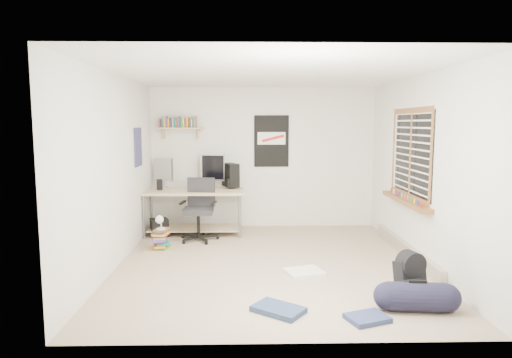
{
  "coord_description": "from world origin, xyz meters",
  "views": [
    {
      "loc": [
        -0.31,
        -5.93,
        1.87
      ],
      "look_at": [
        -0.17,
        0.15,
        1.12
      ],
      "focal_mm": 32.0,
      "sensor_mm": 36.0,
      "label": 1
    }
  ],
  "objects_px": {
    "office_chair": "(198,210)",
    "backpack": "(410,279)",
    "duffel_bag": "(417,298)",
    "book_stack": "(160,240)",
    "desk": "(194,213)"
  },
  "relations": [
    {
      "from": "office_chair",
      "to": "backpack",
      "type": "bearing_deg",
      "value": -36.17
    },
    {
      "from": "office_chair",
      "to": "duffel_bag",
      "type": "bearing_deg",
      "value": -41.04
    },
    {
      "from": "backpack",
      "to": "duffel_bag",
      "type": "height_order",
      "value": "duffel_bag"
    },
    {
      "from": "backpack",
      "to": "book_stack",
      "type": "height_order",
      "value": "backpack"
    },
    {
      "from": "desk",
      "to": "backpack",
      "type": "height_order",
      "value": "desk"
    },
    {
      "from": "backpack",
      "to": "duffel_bag",
      "type": "xyz_separation_m",
      "value": [
        -0.07,
        -0.38,
        -0.06
      ]
    },
    {
      "from": "desk",
      "to": "book_stack",
      "type": "distance_m",
      "value": 1.07
    },
    {
      "from": "desk",
      "to": "office_chair",
      "type": "xyz_separation_m",
      "value": [
        0.12,
        -0.43,
        0.12
      ]
    },
    {
      "from": "backpack",
      "to": "office_chair",
      "type": "bearing_deg",
      "value": 119.02
    },
    {
      "from": "duffel_bag",
      "to": "book_stack",
      "type": "relative_size",
      "value": 1.19
    },
    {
      "from": "duffel_bag",
      "to": "office_chair",
      "type": "bearing_deg",
      "value": 136.74
    },
    {
      "from": "office_chair",
      "to": "book_stack",
      "type": "bearing_deg",
      "value": -125.76
    },
    {
      "from": "office_chair",
      "to": "book_stack",
      "type": "distance_m",
      "value": 0.82
    },
    {
      "from": "desk",
      "to": "book_stack",
      "type": "relative_size",
      "value": 3.46
    },
    {
      "from": "desk",
      "to": "backpack",
      "type": "relative_size",
      "value": 4.27
    }
  ]
}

